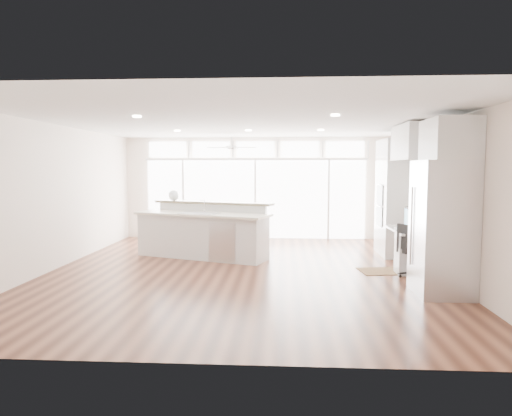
{
  "coord_description": "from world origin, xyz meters",
  "views": [
    {
      "loc": [
        0.75,
        -8.2,
        1.88
      ],
      "look_at": [
        0.22,
        0.6,
        1.11
      ],
      "focal_mm": 32.0,
      "sensor_mm": 36.0,
      "label": 1
    }
  ],
  "objects": [
    {
      "name": "upper_cabinets",
      "position": [
        3.17,
        0.3,
        2.35
      ],
      "size": [
        0.64,
        1.3,
        0.64
      ],
      "primitive_type": "cube",
      "color": "silver",
      "rests_on": "wall_right"
    },
    {
      "name": "desk_nook",
      "position": [
        3.13,
        0.3,
        0.38
      ],
      "size": [
        0.72,
        1.3,
        0.76
      ],
      "primitive_type": "cube",
      "color": "silver",
      "rests_on": "floor"
    },
    {
      "name": "wall_back",
      "position": [
        0.0,
        4.0,
        1.35
      ],
      "size": [
        7.0,
        0.04,
        2.7
      ],
      "primitive_type": "cube",
      "color": "white",
      "rests_on": "floor"
    },
    {
      "name": "oven_cabinet",
      "position": [
        3.17,
        1.8,
        1.25
      ],
      "size": [
        0.64,
        1.2,
        2.5
      ],
      "primitive_type": "cube",
      "color": "silver",
      "rests_on": "floor"
    },
    {
      "name": "fishbowl",
      "position": [
        -1.72,
        1.93,
        1.27
      ],
      "size": [
        0.32,
        0.32,
        0.24
      ],
      "primitive_type": "sphere",
      "rotation": [
        0.0,
        0.0,
        -0.48
      ],
      "color": "white",
      "rests_on": "kitchen_island"
    },
    {
      "name": "refrigerator",
      "position": [
        3.11,
        -1.35,
        1.0
      ],
      "size": [
        0.76,
        0.9,
        2.0
      ],
      "primitive_type": "cube",
      "color": "silver",
      "rests_on": "floor"
    },
    {
      "name": "rug",
      "position": [
        2.6,
        0.12,
        0.01
      ],
      "size": [
        0.96,
        0.75,
        0.01
      ],
      "primitive_type": "cube",
      "rotation": [
        0.0,
        0.0,
        0.15
      ],
      "color": "#3D2613",
      "rests_on": "floor"
    },
    {
      "name": "desk_window",
      "position": [
        3.46,
        0.3,
        1.55
      ],
      "size": [
        0.04,
        0.85,
        0.85
      ],
      "primitive_type": "cube",
      "color": "white",
      "rests_on": "wall_right"
    },
    {
      "name": "glass_wall",
      "position": [
        0.0,
        3.94,
        1.05
      ],
      "size": [
        5.8,
        0.06,
        2.08
      ],
      "primitive_type": "cube",
      "color": "white",
      "rests_on": "wall_back"
    },
    {
      "name": "office_chair",
      "position": [
        3.04,
        -0.23,
        0.45
      ],
      "size": [
        0.61,
        0.59,
        0.91
      ],
      "primitive_type": "cube",
      "rotation": [
        0.0,
        0.0,
        0.43
      ],
      "color": "black",
      "rests_on": "floor"
    },
    {
      "name": "wall_front",
      "position": [
        0.0,
        -4.0,
        1.35
      ],
      "size": [
        7.0,
        0.04,
        2.7
      ],
      "primitive_type": "cube",
      "color": "white",
      "rests_on": "floor"
    },
    {
      "name": "fridge_cabinet",
      "position": [
        3.17,
        -1.35,
        2.3
      ],
      "size": [
        0.64,
        0.9,
        0.6
      ],
      "primitive_type": "cube",
      "color": "silver",
      "rests_on": "wall_right"
    },
    {
      "name": "floor",
      "position": [
        0.0,
        0.0,
        -0.01
      ],
      "size": [
        7.0,
        8.0,
        0.02
      ],
      "primitive_type": "cube",
      "color": "#3E1E13",
      "rests_on": "ground"
    },
    {
      "name": "wall_right",
      "position": [
        3.5,
        0.0,
        1.35
      ],
      "size": [
        0.04,
        8.0,
        2.7
      ],
      "primitive_type": "cube",
      "color": "white",
      "rests_on": "floor"
    },
    {
      "name": "framed_photos",
      "position": [
        3.46,
        0.92,
        1.4
      ],
      "size": [
        0.06,
        0.22,
        0.8
      ],
      "primitive_type": "cube",
      "color": "black",
      "rests_on": "wall_right"
    },
    {
      "name": "transom_row",
      "position": [
        0.0,
        3.94,
        2.38
      ],
      "size": [
        5.9,
        0.06,
        0.4
      ],
      "primitive_type": "cube",
      "color": "white",
      "rests_on": "wall_back"
    },
    {
      "name": "keyboard",
      "position": [
        2.88,
        0.3,
        0.77
      ],
      "size": [
        0.18,
        0.36,
        0.02
      ],
      "primitive_type": "cube",
      "rotation": [
        0.0,
        0.0,
        -0.17
      ],
      "color": "silver",
      "rests_on": "desk_nook"
    },
    {
      "name": "ceiling",
      "position": [
        0.0,
        0.0,
        2.7
      ],
      "size": [
        7.0,
        8.0,
        0.02
      ],
      "primitive_type": "cube",
      "color": "silver",
      "rests_on": "wall_back"
    },
    {
      "name": "wall_left",
      "position": [
        -3.5,
        0.0,
        1.35
      ],
      "size": [
        0.04,
        8.0,
        2.7
      ],
      "primitive_type": "cube",
      "color": "white",
      "rests_on": "floor"
    },
    {
      "name": "monitor",
      "position": [
        3.05,
        0.3,
        0.97
      ],
      "size": [
        0.13,
        0.52,
        0.43
      ],
      "primitive_type": "cube",
      "rotation": [
        0.0,
        0.0,
        -0.08
      ],
      "color": "black",
      "rests_on": "desk_nook"
    },
    {
      "name": "recessed_lights",
      "position": [
        0.0,
        0.2,
        2.68
      ],
      "size": [
        3.4,
        3.0,
        0.02
      ],
      "primitive_type": "cube",
      "color": "white",
      "rests_on": "ceiling"
    },
    {
      "name": "ceiling_fan",
      "position": [
        -0.5,
        2.8,
        2.48
      ],
      "size": [
        1.16,
        1.16,
        0.32
      ],
      "primitive_type": "cube",
      "color": "silver",
      "rests_on": "ceiling"
    },
    {
      "name": "kitchen_island",
      "position": [
        -0.96,
        1.24,
        0.58
      ],
      "size": [
        3.1,
        2.0,
        1.15
      ],
      "primitive_type": "cube",
      "rotation": [
        0.0,
        0.0,
        -0.34
      ],
      "color": "silver",
      "rests_on": "floor"
    },
    {
      "name": "potted_plant",
      "position": [
        3.17,
        1.8,
        2.6
      ],
      "size": [
        0.25,
        0.28,
        0.21
      ],
      "primitive_type": "imported",
      "rotation": [
        0.0,
        0.0,
        -0.06
      ],
      "color": "#315926",
      "rests_on": "oven_cabinet"
    }
  ]
}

